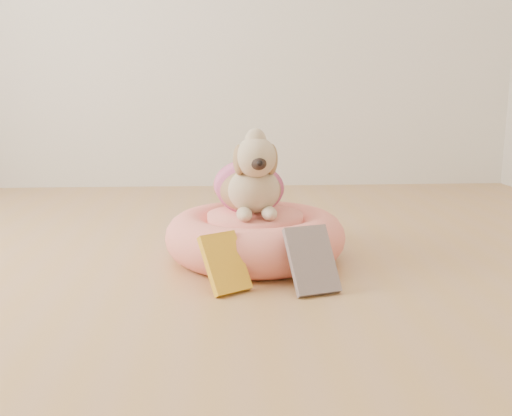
{
  "coord_description": "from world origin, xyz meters",
  "views": [
    {
      "loc": [
        0.17,
        -1.36,
        0.6
      ],
      "look_at": [
        0.29,
        0.59,
        0.2
      ],
      "focal_mm": 40.0,
      "sensor_mm": 36.0,
      "label": 1
    }
  ],
  "objects": [
    {
      "name": "book_white",
      "position": [
        0.44,
        0.29,
        0.09
      ],
      "size": [
        0.17,
        0.18,
        0.19
      ],
      "primitive_type": "cube",
      "rotation": [
        -0.61,
        0.0,
        0.29
      ],
      "color": "silver",
      "rests_on": "floor"
    },
    {
      "name": "floor",
      "position": [
        0.0,
        0.0,
        0.0
      ],
      "size": [
        4.5,
        4.5,
        0.0
      ],
      "primitive_type": "plane",
      "color": "tan",
      "rests_on": "ground"
    },
    {
      "name": "book_yellow",
      "position": [
        0.17,
        0.3,
        0.09
      ],
      "size": [
        0.17,
        0.17,
        0.17
      ],
      "primitive_type": "cube",
      "rotation": [
        -0.57,
        0.0,
        0.56
      ],
      "color": "#FBFF1A",
      "rests_on": "floor"
    },
    {
      "name": "dog",
      "position": [
        0.27,
        0.66,
        0.32
      ],
      "size": [
        0.34,
        0.46,
        0.31
      ],
      "primitive_type": null,
      "rotation": [
        0.0,
        0.0,
        0.11
      ],
      "color": "brown",
      "rests_on": "pet_bed"
    },
    {
      "name": "pet_bed",
      "position": [
        0.29,
        0.64,
        0.08
      ],
      "size": [
        0.65,
        0.65,
        0.17
      ],
      "color": "#F98961",
      "rests_on": "floor"
    }
  ]
}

